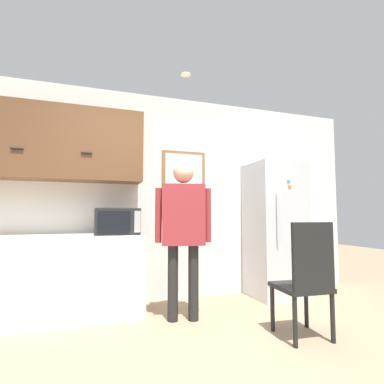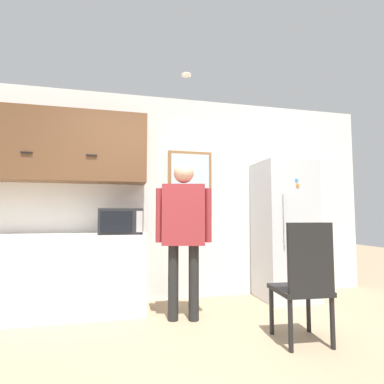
% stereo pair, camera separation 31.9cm
% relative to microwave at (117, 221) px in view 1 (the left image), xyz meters
% --- Properties ---
extents(ground_plane, '(16.00, 16.00, 0.00)m').
position_rel_microwave_xyz_m(ground_plane, '(0.54, -1.51, -1.03)').
color(ground_plane, '#9E8466').
extents(back_wall, '(6.00, 0.06, 2.70)m').
position_rel_microwave_xyz_m(back_wall, '(0.54, 0.43, 0.32)').
color(back_wall, white).
rests_on(back_wall, ground_plane).
extents(counter, '(1.95, 0.65, 0.88)m').
position_rel_microwave_xyz_m(counter, '(-0.68, 0.07, -0.59)').
color(counter, silver).
rests_on(counter, ground_plane).
extents(upper_cabinets, '(1.95, 0.39, 0.85)m').
position_rel_microwave_xyz_m(upper_cabinets, '(-0.68, 0.21, 0.89)').
color(upper_cabinets, brown).
extents(microwave, '(0.48, 0.40, 0.29)m').
position_rel_microwave_xyz_m(microwave, '(0.00, 0.00, 0.00)').
color(microwave, '#232326').
rests_on(microwave, counter).
extents(person, '(0.59, 0.32, 1.66)m').
position_rel_microwave_xyz_m(person, '(0.66, -0.41, -0.01)').
color(person, black).
rests_on(person, ground_plane).
extents(refrigerator, '(0.69, 0.67, 1.81)m').
position_rel_microwave_xyz_m(refrigerator, '(2.13, 0.07, -0.12)').
color(refrigerator, silver).
rests_on(refrigerator, ground_plane).
extents(chair, '(0.46, 0.46, 1.04)m').
position_rel_microwave_xyz_m(chair, '(1.55, -1.24, -0.47)').
color(chair, black).
rests_on(chair, ground_plane).
extents(window, '(0.60, 0.05, 0.91)m').
position_rel_microwave_xyz_m(window, '(0.91, 0.38, 0.48)').
color(window, olive).
extents(ceiling_light, '(0.11, 0.11, 0.01)m').
position_rel_microwave_xyz_m(ceiling_light, '(0.69, -0.37, 1.65)').
color(ceiling_light, white).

